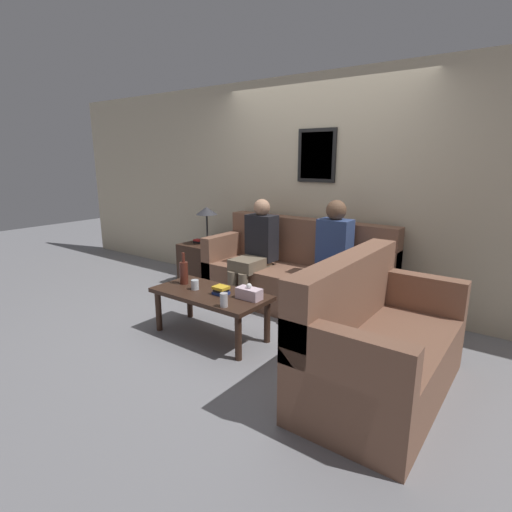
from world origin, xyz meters
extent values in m
plane|color=gray|center=(0.00, 0.00, 0.00)|extent=(16.00, 16.00, 0.00)
cube|color=beige|center=(0.00, 0.92, 1.30)|extent=(9.00, 0.06, 2.60)
cube|color=black|center=(0.00, 0.88, 1.70)|extent=(0.48, 0.02, 0.60)
cube|color=#B7CCB2|center=(0.00, 0.87, 1.70)|extent=(0.40, 0.01, 0.52)
cube|color=brown|center=(0.00, 0.43, 0.22)|extent=(2.14, 0.81, 0.45)
cube|color=brown|center=(0.00, 0.74, 0.72)|extent=(2.14, 0.20, 0.54)
cube|color=brown|center=(-1.00, 0.43, 0.37)|extent=(0.14, 0.81, 0.75)
cube|color=brown|center=(1.00, 0.43, 0.37)|extent=(0.14, 0.81, 0.75)
cube|color=brown|center=(1.42, -0.68, 0.22)|extent=(0.81, 1.52, 0.45)
cube|color=brown|center=(1.12, -0.68, 0.72)|extent=(0.20, 1.52, 0.54)
cube|color=brown|center=(1.42, -1.37, 0.37)|extent=(0.81, 0.14, 0.75)
cube|color=brown|center=(1.42, 0.01, 0.37)|extent=(0.81, 0.14, 0.75)
cube|color=#382319|center=(-0.23, -0.71, 0.43)|extent=(1.14, 0.54, 0.04)
cylinder|color=#382319|center=(-0.74, -0.92, 0.20)|extent=(0.06, 0.06, 0.41)
cylinder|color=#382319|center=(0.28, -0.92, 0.20)|extent=(0.06, 0.06, 0.41)
cylinder|color=#382319|center=(-0.74, -0.49, 0.20)|extent=(0.06, 0.06, 0.41)
cylinder|color=#382319|center=(0.28, -0.49, 0.20)|extent=(0.06, 0.06, 0.41)
cube|color=#382319|center=(-1.43, 0.47, 0.28)|extent=(0.53, 0.53, 0.56)
cylinder|color=#262628|center=(-1.36, 0.47, 0.77)|extent=(0.02, 0.02, 0.42)
cone|color=#2D2D33|center=(-1.36, 0.47, 1.00)|extent=(0.28, 0.28, 0.10)
cube|color=black|center=(-1.51, 0.44, 0.57)|extent=(0.13, 0.08, 0.03)
cube|color=red|center=(-1.51, 0.44, 0.60)|extent=(0.12, 0.09, 0.02)
cylinder|color=#562319|center=(-0.62, -0.67, 0.56)|extent=(0.08, 0.08, 0.22)
cylinder|color=#562319|center=(-0.62, -0.67, 0.72)|extent=(0.03, 0.03, 0.10)
cylinder|color=silver|center=(-0.40, -0.74, 0.49)|extent=(0.08, 0.08, 0.09)
cube|color=navy|center=(-0.11, -0.69, 0.46)|extent=(0.13, 0.12, 0.03)
cube|color=black|center=(-0.11, -0.69, 0.48)|extent=(0.13, 0.10, 0.03)
cube|color=gold|center=(-0.11, -0.69, 0.51)|extent=(0.13, 0.12, 0.03)
cylinder|color=#BCBCC1|center=(0.13, -0.92, 0.51)|extent=(0.07, 0.07, 0.12)
cube|color=silver|center=(0.18, -0.63, 0.50)|extent=(0.23, 0.12, 0.10)
sphere|color=white|center=(0.18, -0.63, 0.57)|extent=(0.05, 0.05, 0.05)
cube|color=#756651|center=(-0.43, 0.18, 0.50)|extent=(0.31, 0.45, 0.14)
cylinder|color=#756651|center=(-0.51, -0.05, 0.22)|extent=(0.11, 0.11, 0.45)
cylinder|color=#756651|center=(-0.35, -0.05, 0.22)|extent=(0.11, 0.11, 0.45)
cube|color=black|center=(-0.43, 0.40, 0.77)|extent=(0.34, 0.22, 0.54)
sphere|color=tan|center=(-0.43, 0.40, 1.12)|extent=(0.19, 0.19, 0.19)
cube|color=#2D334C|center=(0.46, 0.25, 0.50)|extent=(0.31, 0.45, 0.14)
cylinder|color=#2D334C|center=(0.39, 0.02, 0.22)|extent=(0.11, 0.11, 0.45)
cylinder|color=#2D334C|center=(0.54, 0.02, 0.22)|extent=(0.11, 0.11, 0.45)
cube|color=#33477A|center=(0.46, 0.47, 0.78)|extent=(0.34, 0.22, 0.56)
sphere|color=brown|center=(0.46, 0.47, 1.15)|extent=(0.21, 0.21, 0.21)
camera|label=1|loc=(2.24, -3.32, 1.68)|focal=28.00mm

